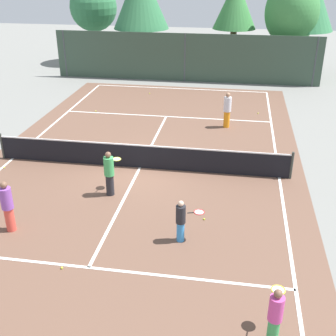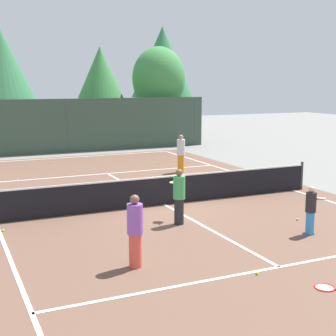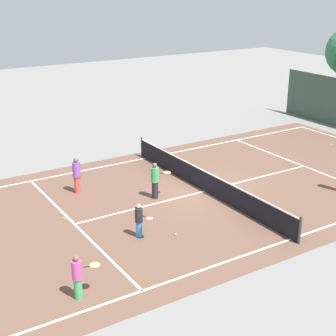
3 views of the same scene
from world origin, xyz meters
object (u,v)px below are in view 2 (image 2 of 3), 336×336
object	(u,v)px
player_4	(311,209)
tennis_ball_1	(297,219)
player_0	(181,153)
player_2	(179,196)
tennis_ball_3	(17,179)
tennis_ball_5	(158,163)
tennis_ball_4	(189,162)
tennis_ball_2	(257,273)
tennis_ball_6	(51,162)
player_3	(135,230)
tennis_ball_0	(3,230)

from	to	relation	value
player_4	tennis_ball_1	distance (m)	1.53
player_0	player_2	xyz separation A→B (m)	(-3.79, -7.63, -0.05)
player_2	tennis_ball_3	world-z (taller)	player_2
tennis_ball_5	player_4	bearing A→B (deg)	-94.21
player_2	tennis_ball_4	xyz separation A→B (m)	(5.42, 9.97, -0.82)
player_4	tennis_ball_4	world-z (taller)	player_4
player_0	tennis_ball_5	xyz separation A→B (m)	(0.02, 2.69, -0.87)
tennis_ball_1	tennis_ball_4	xyz separation A→B (m)	(1.96, 11.13, 0.00)
player_0	player_4	distance (m)	10.08
tennis_ball_2	tennis_ball_1	bearing A→B (deg)	40.56
player_0	player_2	world-z (taller)	player_0
player_2	tennis_ball_2	size ratio (longest dim) A/B	25.15
tennis_ball_6	tennis_ball_1	bearing A→B (deg)	-71.62
player_3	player_4	world-z (taller)	player_3
player_4	tennis_ball_0	xyz separation A→B (m)	(-7.71, 3.79, -0.67)
tennis_ball_2	tennis_ball_3	world-z (taller)	same
player_4	tennis_ball_6	world-z (taller)	player_4
tennis_ball_4	tennis_ball_5	size ratio (longest dim) A/B	1.00
tennis_ball_2	tennis_ball_0	bearing A→B (deg)	129.77
player_3	tennis_ball_2	bearing A→B (deg)	-34.41
tennis_ball_1	player_4	bearing A→B (deg)	-115.04
player_4	tennis_ball_3	distance (m)	12.97
player_0	tennis_ball_1	xyz separation A→B (m)	(-0.34, -8.79, -0.87)
tennis_ball_0	tennis_ball_4	xyz separation A→B (m)	(10.25, 8.59, 0.00)
player_3	player_2	bearing A→B (deg)	48.31
player_4	tennis_ball_4	xyz separation A→B (m)	(2.54, 12.37, -0.67)
player_0	tennis_ball_4	bearing A→B (deg)	55.23
tennis_ball_0	tennis_ball_6	world-z (taller)	same
player_3	tennis_ball_5	xyz separation A→B (m)	(6.22, 13.02, -0.83)
player_0	tennis_ball_2	world-z (taller)	player_0
tennis_ball_4	tennis_ball_6	bearing A→B (deg)	156.64
player_2	tennis_ball_6	bearing A→B (deg)	95.31
player_2	tennis_ball_6	xyz separation A→B (m)	(-1.19, 12.83, -0.82)
player_3	tennis_ball_5	size ratio (longest dim) A/B	25.58
tennis_ball_2	player_3	bearing A→B (deg)	145.59
player_3	tennis_ball_1	world-z (taller)	player_3
tennis_ball_5	tennis_ball_3	bearing A→B (deg)	-168.98
player_3	player_4	bearing A→B (deg)	3.25
player_0	tennis_ball_2	xyz separation A→B (m)	(-3.94, -11.88, -0.87)
tennis_ball_5	player_2	bearing A→B (deg)	-110.26
tennis_ball_0	tennis_ball_2	world-z (taller)	same
player_4	player_2	bearing A→B (deg)	140.12
player_2	tennis_ball_1	xyz separation A→B (m)	(3.45, -1.16, -0.82)
player_2	tennis_ball_2	world-z (taller)	player_2
tennis_ball_6	player_0	bearing A→B (deg)	-46.19
player_2	tennis_ball_6	distance (m)	12.91
player_0	tennis_ball_3	world-z (taller)	player_0
player_4	tennis_ball_0	bearing A→B (deg)	153.85
tennis_ball_2	tennis_ball_5	world-z (taller)	same
player_0	tennis_ball_0	distance (m)	10.69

